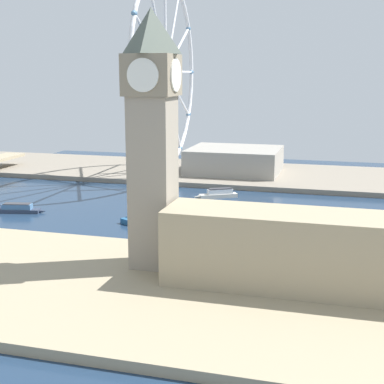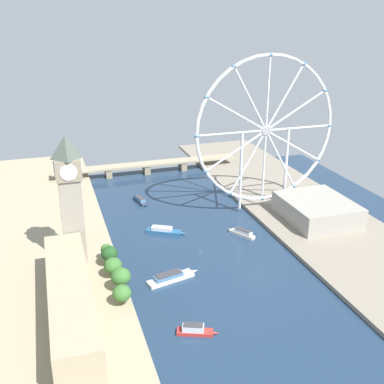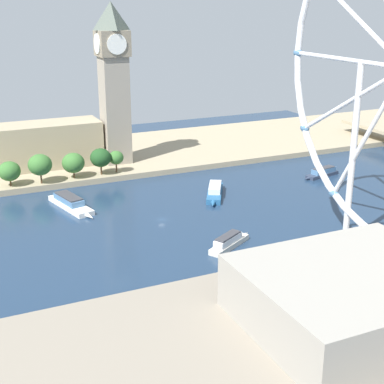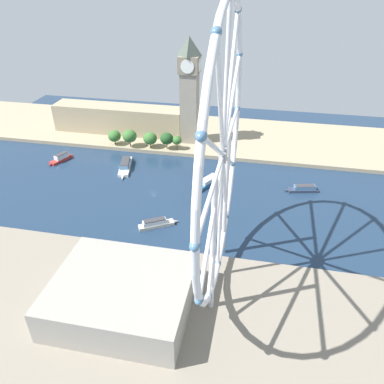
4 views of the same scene
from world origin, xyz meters
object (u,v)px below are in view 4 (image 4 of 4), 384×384
(riverside_hall, at_px, (122,295))
(tour_boat_0, at_px, (61,158))
(tour_boat_3, at_px, (125,165))
(clock_tower, at_px, (190,90))
(ferris_wheel, at_px, (223,156))
(tour_boat_1, at_px, (208,182))
(tour_boat_2, at_px, (303,189))
(parliament_block, at_px, (119,119))
(tour_boat_4, at_px, (156,223))

(riverside_hall, xyz_separation_m, tour_boat_0, (-135.49, -102.82, -8.78))
(tour_boat_3, bearing_deg, clock_tower, 130.62)
(ferris_wheel, height_order, riverside_hall, ferris_wheel)
(tour_boat_1, relative_size, tour_boat_2, 1.22)
(ferris_wheel, height_order, tour_boat_2, ferris_wheel)
(parliament_block, bearing_deg, tour_boat_0, -24.20)
(clock_tower, relative_size, tour_boat_0, 3.87)
(clock_tower, bearing_deg, tour_boat_3, -35.82)
(parliament_block, bearing_deg, ferris_wheel, 34.38)
(tour_boat_2, distance_m, tour_boat_3, 132.70)
(parliament_block, distance_m, tour_boat_0, 67.36)
(parliament_block, xyz_separation_m, riverside_hall, (195.86, 75.68, -3.72))
(parliament_block, height_order, ferris_wheel, ferris_wheel)
(ferris_wheel, bearing_deg, parliament_block, -145.62)
(tour_boat_0, bearing_deg, riverside_hall, 59.15)
(clock_tower, height_order, tour_boat_0, clock_tower)
(parliament_block, xyz_separation_m, tour_boat_2, (70.35, 159.71, -12.84))
(clock_tower, distance_m, tour_boat_1, 85.50)
(parliament_block, xyz_separation_m, tour_boat_1, (74.90, 93.57, -12.74))
(clock_tower, relative_size, riverside_hall, 1.43)
(clock_tower, bearing_deg, tour_boat_2, 56.11)
(riverside_hall, relative_size, tour_boat_3, 1.65)
(tour_boat_3, bearing_deg, tour_boat_1, 65.49)
(clock_tower, height_order, tour_boat_2, clock_tower)
(tour_boat_2, bearing_deg, tour_boat_0, -15.69)
(ferris_wheel, bearing_deg, tour_boat_4, -130.82)
(clock_tower, relative_size, tour_boat_2, 3.55)
(clock_tower, relative_size, tour_boat_4, 3.66)
(clock_tower, height_order, riverside_hall, clock_tower)
(tour_boat_0, bearing_deg, tour_boat_2, 108.90)
(riverside_hall, bearing_deg, tour_boat_4, -176.66)
(tour_boat_4, bearing_deg, clock_tower, 62.49)
(tour_boat_4, bearing_deg, tour_boat_0, 114.82)
(riverside_hall, distance_m, tour_boat_1, 122.62)
(clock_tower, relative_size, ferris_wheel, 0.68)
(tour_boat_3, distance_m, tour_boat_4, 81.35)
(parliament_block, relative_size, tour_boat_1, 3.98)
(clock_tower, height_order, ferris_wheel, ferris_wheel)
(riverside_hall, relative_size, tour_boat_0, 2.69)
(tour_boat_3, relative_size, tour_boat_4, 1.55)
(clock_tower, bearing_deg, ferris_wheel, 16.62)
(tour_boat_0, relative_size, tour_boat_4, 0.95)
(parliament_block, xyz_separation_m, tour_boat_4, (130.11, 71.85, -12.65))
(ferris_wheel, relative_size, tour_boat_1, 4.29)
(ferris_wheel, height_order, tour_boat_3, ferris_wheel)
(ferris_wheel, distance_m, tour_boat_4, 86.13)
(clock_tower, xyz_separation_m, tour_boat_2, (62.62, 93.22, -45.54))
(ferris_wheel, distance_m, tour_boat_0, 188.23)
(riverside_hall, bearing_deg, clock_tower, -177.20)
(tour_boat_0, bearing_deg, tour_boat_1, 105.09)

